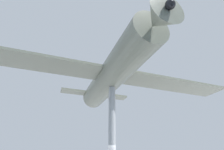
{
  "coord_description": "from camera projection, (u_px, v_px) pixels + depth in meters",
  "views": [
    {
      "loc": [
        0.07,
        11.71,
        1.58
      ],
      "look_at": [
        0.0,
        0.0,
        7.42
      ],
      "focal_mm": 28.0,
      "sensor_mm": 36.0,
      "label": 1
    }
  ],
  "objects": [
    {
      "name": "support_pylon_central",
      "position": [
        112.0,
        134.0,
        11.2
      ],
      "size": [
        0.47,
        0.47,
        6.4
      ],
      "color": "#999EA3",
      "rests_on": "ground_plane"
    },
    {
      "name": "suspended_airplane",
      "position": [
        113.0,
        73.0,
        12.87
      ],
      "size": [
        20.05,
        12.98,
        2.83
      ],
      "rotation": [
        0.0,
        0.0,
        0.35
      ],
      "color": "slate",
      "rests_on": "support_pylon_central"
    }
  ]
}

